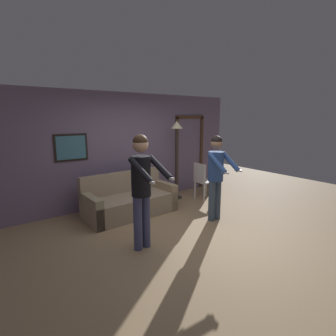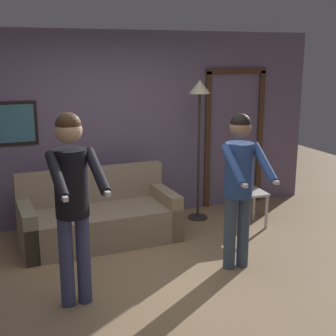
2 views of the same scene
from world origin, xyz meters
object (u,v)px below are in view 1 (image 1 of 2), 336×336
person_standing_right (216,170)px  dining_chair_distant (203,179)px  torchiere_lamp (177,136)px  couch (130,201)px  person_standing_left (142,181)px

person_standing_right → dining_chair_distant: (0.71, 1.11, -0.49)m
torchiere_lamp → dining_chair_distant: 1.24m
torchiere_lamp → dining_chair_distant: bearing=-48.7°
dining_chair_distant → person_standing_right: bearing=-122.6°
person_standing_right → torchiere_lamp: bearing=80.3°
couch → person_standing_right: size_ratio=1.14×
torchiere_lamp → person_standing_left: size_ratio=1.08×
torchiere_lamp → dining_chair_distant: torchiere_lamp is taller
torchiere_lamp → dining_chair_distant: size_ratio=2.09×
couch → torchiere_lamp: (1.50, 0.30, 1.30)m
couch → dining_chair_distant: (1.93, -0.19, 0.25)m
person_standing_left → person_standing_right: (1.77, 0.15, -0.08)m
person_standing_right → dining_chair_distant: size_ratio=1.82×
couch → person_standing_right: person_standing_right is taller
person_standing_right → person_standing_left: bearing=-175.2°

